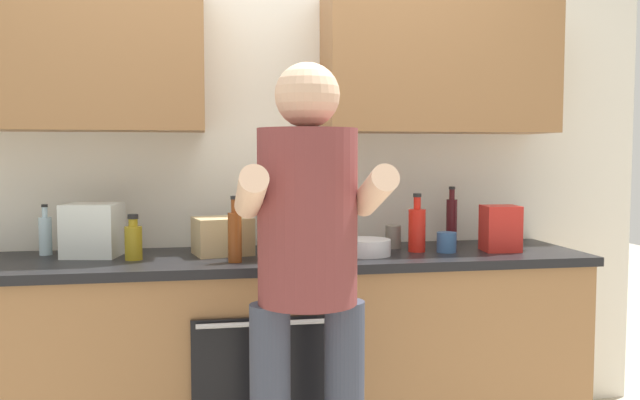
{
  "coord_description": "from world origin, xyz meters",
  "views": [
    {
      "loc": [
        -0.3,
        -2.91,
        1.35
      ],
      "look_at": [
        0.2,
        -0.1,
        1.15
      ],
      "focal_mm": 37.28,
      "sensor_mm": 36.0,
      "label": 1
    }
  ],
  "objects_px": {
    "bottle_vinegar": "(235,235)",
    "bottle_juice": "(314,221)",
    "bottle_hotsauce": "(417,229)",
    "knife_block": "(270,230)",
    "bottle_wine": "(452,220)",
    "bottle_oil": "(133,241)",
    "grocery_bag_bread": "(223,236)",
    "grocery_bag_crisps": "(500,228)",
    "bottle_soy": "(272,221)",
    "bottle_water": "(45,235)",
    "person_standing": "(308,264)",
    "cup_tea": "(447,242)",
    "mixing_bowl": "(366,247)",
    "cup_stoneware": "(393,237)",
    "grocery_bag_produce": "(93,230)"
  },
  "relations": [
    {
      "from": "bottle_wine",
      "to": "bottle_oil",
      "type": "height_order",
      "value": "bottle_wine"
    },
    {
      "from": "bottle_hotsauce",
      "to": "bottle_juice",
      "type": "bearing_deg",
      "value": 164.52
    },
    {
      "from": "bottle_hotsauce",
      "to": "grocery_bag_crisps",
      "type": "relative_size",
      "value": 1.27
    },
    {
      "from": "bottle_vinegar",
      "to": "bottle_water",
      "type": "distance_m",
      "value": 0.89
    },
    {
      "from": "bottle_oil",
      "to": "cup_stoneware",
      "type": "height_order",
      "value": "bottle_oil"
    },
    {
      "from": "bottle_oil",
      "to": "grocery_bag_bread",
      "type": "distance_m",
      "value": 0.39
    },
    {
      "from": "person_standing",
      "to": "grocery_bag_bread",
      "type": "bearing_deg",
      "value": 108.94
    },
    {
      "from": "bottle_water",
      "to": "cup_stoneware",
      "type": "height_order",
      "value": "bottle_water"
    },
    {
      "from": "bottle_water",
      "to": "grocery_bag_bread",
      "type": "xyz_separation_m",
      "value": [
        0.77,
        -0.12,
        -0.01
      ]
    },
    {
      "from": "bottle_soy",
      "to": "cup_tea",
      "type": "bearing_deg",
      "value": -16.71
    },
    {
      "from": "bottle_water",
      "to": "person_standing",
      "type": "bearing_deg",
      "value": -40.57
    },
    {
      "from": "grocery_bag_produce",
      "to": "grocery_bag_bread",
      "type": "distance_m",
      "value": 0.56
    },
    {
      "from": "bottle_hotsauce",
      "to": "grocery_bag_produce",
      "type": "bearing_deg",
      "value": 175.34
    },
    {
      "from": "cup_stoneware",
      "to": "grocery_bag_crisps",
      "type": "height_order",
      "value": "grocery_bag_crisps"
    },
    {
      "from": "bottle_hotsauce",
      "to": "grocery_bag_crisps",
      "type": "height_order",
      "value": "bottle_hotsauce"
    },
    {
      "from": "bottle_vinegar",
      "to": "mixing_bowl",
      "type": "xyz_separation_m",
      "value": [
        0.58,
        0.09,
        -0.08
      ]
    },
    {
      "from": "person_standing",
      "to": "bottle_wine",
      "type": "height_order",
      "value": "person_standing"
    },
    {
      "from": "grocery_bag_crisps",
      "to": "bottle_juice",
      "type": "bearing_deg",
      "value": 168.04
    },
    {
      "from": "bottle_hotsauce",
      "to": "knife_block",
      "type": "height_order",
      "value": "knife_block"
    },
    {
      "from": "bottle_soy",
      "to": "bottle_juice",
      "type": "bearing_deg",
      "value": -17.84
    },
    {
      "from": "grocery_bag_bread",
      "to": "grocery_bag_crisps",
      "type": "height_order",
      "value": "grocery_bag_crisps"
    },
    {
      "from": "bottle_hotsauce",
      "to": "bottle_juice",
      "type": "xyz_separation_m",
      "value": [
        -0.46,
        0.13,
        0.03
      ]
    },
    {
      "from": "cup_tea",
      "to": "mixing_bowl",
      "type": "height_order",
      "value": "cup_tea"
    },
    {
      "from": "bottle_hotsauce",
      "to": "knife_block",
      "type": "relative_size",
      "value": 0.86
    },
    {
      "from": "cup_tea",
      "to": "knife_block",
      "type": "xyz_separation_m",
      "value": [
        -0.81,
        -0.06,
        0.08
      ]
    },
    {
      "from": "grocery_bag_produce",
      "to": "bottle_soy",
      "type": "bearing_deg",
      "value": 5.03
    },
    {
      "from": "bottle_water",
      "to": "bottle_wine",
      "type": "distance_m",
      "value": 1.9
    },
    {
      "from": "person_standing",
      "to": "bottle_juice",
      "type": "height_order",
      "value": "person_standing"
    },
    {
      "from": "grocery_bag_crisps",
      "to": "person_standing",
      "type": "bearing_deg",
      "value": -147.49
    },
    {
      "from": "knife_block",
      "to": "cup_tea",
      "type": "bearing_deg",
      "value": 3.96
    },
    {
      "from": "bottle_soy",
      "to": "grocery_bag_produce",
      "type": "bearing_deg",
      "value": -174.97
    },
    {
      "from": "cup_stoneware",
      "to": "mixing_bowl",
      "type": "xyz_separation_m",
      "value": [
        -0.18,
        -0.19,
        -0.02
      ]
    },
    {
      "from": "cup_tea",
      "to": "grocery_bag_produce",
      "type": "xyz_separation_m",
      "value": [
        -1.57,
        0.16,
        0.07
      ]
    },
    {
      "from": "bottle_water",
      "to": "bottle_oil",
      "type": "distance_m",
      "value": 0.45
    },
    {
      "from": "bottle_wine",
      "to": "grocery_bag_bread",
      "type": "relative_size",
      "value": 1.18
    },
    {
      "from": "person_standing",
      "to": "bottle_wine",
      "type": "bearing_deg",
      "value": 45.91
    },
    {
      "from": "bottle_hotsauce",
      "to": "cup_stoneware",
      "type": "xyz_separation_m",
      "value": [
        -0.08,
        0.12,
        -0.05
      ]
    },
    {
      "from": "grocery_bag_bread",
      "to": "grocery_bag_crisps",
      "type": "bearing_deg",
      "value": -5.57
    },
    {
      "from": "bottle_water",
      "to": "bottle_juice",
      "type": "height_order",
      "value": "bottle_juice"
    },
    {
      "from": "bottle_wine",
      "to": "bottle_oil",
      "type": "bearing_deg",
      "value": -171.9
    },
    {
      "from": "bottle_juice",
      "to": "knife_block",
      "type": "bearing_deg",
      "value": -135.26
    },
    {
      "from": "bottle_hotsauce",
      "to": "mixing_bowl",
      "type": "distance_m",
      "value": 0.27
    },
    {
      "from": "bottle_wine",
      "to": "grocery_bag_bread",
      "type": "distance_m",
      "value": 1.14
    },
    {
      "from": "mixing_bowl",
      "to": "grocery_bag_crisps",
      "type": "height_order",
      "value": "grocery_bag_crisps"
    },
    {
      "from": "bottle_vinegar",
      "to": "bottle_juice",
      "type": "bearing_deg",
      "value": 36.09
    },
    {
      "from": "bottle_hotsauce",
      "to": "grocery_bag_bread",
      "type": "height_order",
      "value": "bottle_hotsauce"
    },
    {
      "from": "bottle_oil",
      "to": "bottle_hotsauce",
      "type": "bearing_deg",
      "value": 0.53
    },
    {
      "from": "bottle_hotsauce",
      "to": "grocery_bag_produce",
      "type": "xyz_separation_m",
      "value": [
        -1.44,
        0.12,
        0.01
      ]
    },
    {
      "from": "mixing_bowl",
      "to": "grocery_bag_crisps",
      "type": "relative_size",
      "value": 1.05
    },
    {
      "from": "bottle_soy",
      "to": "grocery_bag_bread",
      "type": "bearing_deg",
      "value": -153.78
    }
  ]
}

